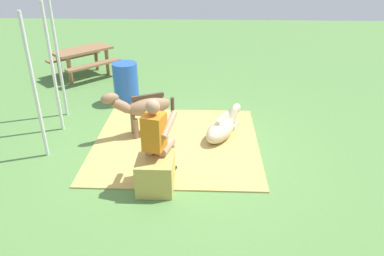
% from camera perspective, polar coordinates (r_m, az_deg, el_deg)
% --- Properties ---
extents(ground_plane, '(24.00, 24.00, 0.00)m').
position_cam_1_polar(ground_plane, '(6.54, -1.90, -3.60)').
color(ground_plane, '#568442').
extents(hay_patch, '(2.88, 2.94, 0.02)m').
position_cam_1_polar(hay_patch, '(6.79, -2.42, -2.25)').
color(hay_patch, tan).
rests_on(hay_patch, ground).
extents(hay_bale, '(0.61, 0.52, 0.51)m').
position_cam_1_polar(hay_bale, '(5.53, -5.55, -6.83)').
color(hay_bale, tan).
rests_on(hay_bale, ground).
extents(person_seated, '(0.71, 0.52, 1.39)m').
position_cam_1_polar(person_seated, '(5.40, -5.27, -1.29)').
color(person_seated, tan).
rests_on(person_seated, ground).
extents(pony_standing, '(0.75, 1.26, 0.93)m').
position_cam_1_polar(pony_standing, '(6.89, -7.38, 3.15)').
color(pony_standing, '#8C6B4C').
rests_on(pony_standing, ground).
extents(pony_lying, '(1.32, 0.83, 0.42)m').
position_cam_1_polar(pony_lying, '(6.95, 4.67, 0.06)').
color(pony_lying, beige).
rests_on(pony_lying, ground).
extents(water_barrel, '(0.54, 0.54, 0.90)m').
position_cam_1_polar(water_barrel, '(8.50, -10.02, 6.76)').
color(water_barrel, blue).
rests_on(water_barrel, ground).
extents(tent_pole_left, '(0.06, 0.06, 2.40)m').
position_cam_1_polar(tent_pole_left, '(6.40, -22.82, 5.46)').
color(tent_pole_left, silver).
rests_on(tent_pole_left, ground).
extents(tent_pole_right, '(0.06, 0.06, 2.40)m').
position_cam_1_polar(tent_pole_right, '(7.93, -19.66, 9.86)').
color(tent_pole_right, silver).
rests_on(tent_pole_right, ground).
extents(tent_pole_mid, '(0.06, 0.06, 2.40)m').
position_cam_1_polar(tent_pole_mid, '(7.29, -20.41, 8.32)').
color(tent_pole_mid, silver).
rests_on(tent_pole_mid, ground).
extents(picnic_bench, '(1.98, 1.98, 0.75)m').
position_cam_1_polar(picnic_bench, '(10.42, -16.30, 10.54)').
color(picnic_bench, olive).
rests_on(picnic_bench, ground).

